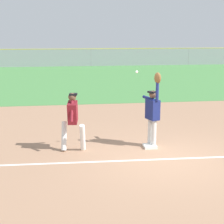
{
  "coord_description": "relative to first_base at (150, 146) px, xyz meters",
  "views": [
    {
      "loc": [
        -2.61,
        -8.76,
        3.4
      ],
      "look_at": [
        -1.26,
        1.32,
        1.05
      ],
      "focal_mm": 55.59,
      "sensor_mm": 36.0,
      "label": 1
    }
  ],
  "objects": [
    {
      "name": "first_base",
      "position": [
        0.0,
        0.0,
        0.0
      ],
      "size": [
        0.38,
        0.38,
        0.08
      ],
      "primitive_type": "cube",
      "rotation": [
        0.0,
        0.0,
        -0.0
      ],
      "color": "white",
      "rests_on": "ground_plane"
    },
    {
      "name": "parked_car_black",
      "position": [
        10.07,
        28.89,
        0.63
      ],
      "size": [
        4.57,
        2.47,
        1.25
      ],
      "rotation": [
        0.0,
        0.0,
        0.1
      ],
      "color": "black",
      "rests_on": "ground_plane"
    },
    {
      "name": "ground_plane",
      "position": [
        0.16,
        -0.95,
        -0.04
      ],
      "size": [
        79.06,
        79.06,
        0.0
      ],
      "primitive_type": "plane",
      "color": "tan"
    },
    {
      "name": "baseball",
      "position": [
        -0.47,
        -0.16,
        2.27
      ],
      "size": [
        0.07,
        0.07,
        0.07
      ],
      "primitive_type": "sphere",
      "color": "white"
    },
    {
      "name": "chalk_foul_line",
      "position": [
        -4.0,
        -0.9,
        -0.04
      ],
      "size": [
        12.0,
        0.45,
        0.01
      ],
      "primitive_type": "cube",
      "rotation": [
        0.0,
        0.0,
        -0.03
      ],
      "color": "white",
      "rests_on": "ground_plane"
    },
    {
      "name": "parked_car_red",
      "position": [
        -1.08,
        28.24,
        0.63
      ],
      "size": [
        4.55,
        2.42,
        1.25
      ],
      "rotation": [
        0.0,
        0.0,
        0.09
      ],
      "color": "#B21E1E",
      "rests_on": "ground_plane"
    },
    {
      "name": "outfield_fence",
      "position": [
        0.16,
        25.71,
        0.85
      ],
      "size": [
        41.21,
        0.08,
        1.77
      ],
      "color": "#93999E",
      "rests_on": "ground_plane"
    },
    {
      "name": "parked_car_green",
      "position": [
        4.43,
        28.2,
        0.63
      ],
      "size": [
        4.53,
        2.38,
        1.25
      ],
      "rotation": [
        0.0,
        0.0,
        -0.07
      ],
      "color": "#1E6B33",
      "rests_on": "ground_plane"
    },
    {
      "name": "fielder",
      "position": [
        0.09,
        0.09,
        1.08
      ],
      "size": [
        0.4,
        0.88,
        2.28
      ],
      "rotation": [
        0.0,
        0.0,
        3.46
      ],
      "color": "silver",
      "rests_on": "ground_plane"
    },
    {
      "name": "outfield_grass",
      "position": [
        0.16,
        16.17,
        -0.04
      ],
      "size": [
        41.13,
        19.08,
        0.01
      ],
      "primitive_type": "cube",
      "color": "#4C8C47",
      "rests_on": "ground_plane"
    },
    {
      "name": "parked_car_white",
      "position": [
        -6.62,
        28.44,
        0.63
      ],
      "size": [
        4.43,
        2.17,
        1.25
      ],
      "rotation": [
        0.0,
        0.0,
        -0.01
      ],
      "color": "white",
      "rests_on": "ground_plane"
    },
    {
      "name": "runner",
      "position": [
        -2.29,
        0.03,
        0.96
      ],
      "size": [
        0.74,
        0.85,
        1.72
      ],
      "rotation": [
        0.0,
        0.0,
        -0.13
      ],
      "color": "white",
      "rests_on": "ground_plane"
    }
  ]
}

